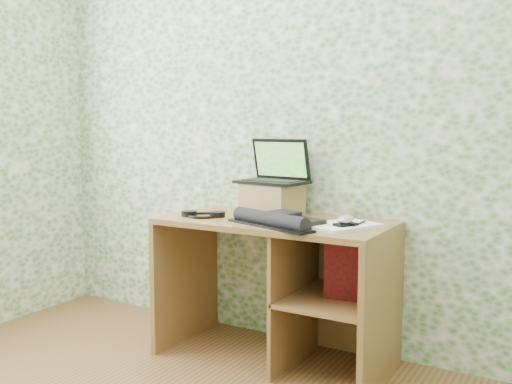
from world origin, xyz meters
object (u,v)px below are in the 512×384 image
Objects in this scene: keyboard at (276,220)px; notepad at (342,226)px; desk at (290,271)px; laptop at (276,173)px; riser at (272,199)px.

notepad is (0.31, 0.10, -0.02)m from keyboard.
desk is 0.42m from notepad.
laptop is at bearing 138.33° from desk.
riser is at bearing -82.98° from laptop.
desk is 3.58× the size of notepad.
desk is 2.26× the size of keyboard.
keyboard is 1.58× the size of notepad.
keyboard is 0.32m from notepad.
notepad is at bearing -20.21° from riser.
riser is 0.73× the size of laptop.
keyboard is (0.18, -0.31, -0.20)m from laptop.
laptop is 0.74× the size of keyboard.
desk is at bearing -33.62° from riser.
riser reaches higher than keyboard.
desk is 0.41m from riser.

